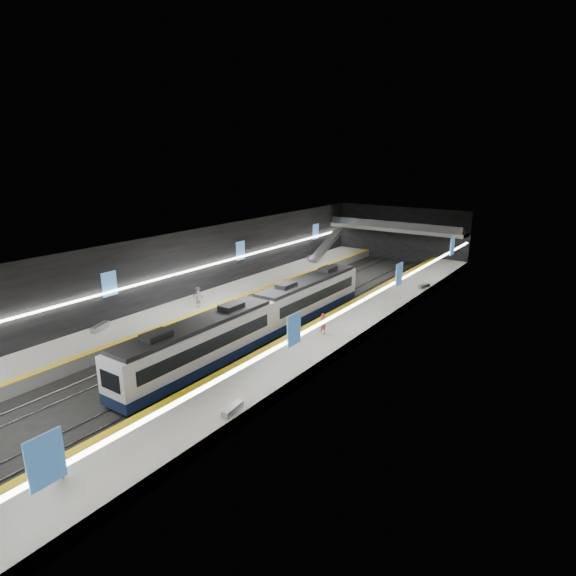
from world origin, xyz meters
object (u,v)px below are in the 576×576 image
Objects in this scene: bench_left_far at (313,257)px; train at (261,317)px; escalator at (326,245)px; bench_right_far at (424,286)px; bench_right_near at (233,409)px; bench_left_near at (100,327)px; passenger_left_b at (198,295)px; passenger_right_a at (323,324)px; passenger_left_a at (199,299)px; passenger_right_b at (56,462)px.

train is at bearing -65.69° from bench_left_far.
train is at bearing -70.39° from escalator.
bench_left_far reaches higher than bench_right_far.
bench_left_near is at bearing 161.36° from bench_right_near.
bench_left_far is 1.24× the size of bench_right_far.
passenger_left_b reaches higher than bench_right_far.
bench_right_far is 0.94× the size of passenger_right_a.
escalator reaches higher than bench_right_near.
bench_right_far is (18.40, 28.85, -0.05)m from bench_left_near.
bench_left_near is 1.17× the size of passenger_left_a.
bench_right_near reaches higher than bench_right_far.
bench_right_far is 0.94× the size of passenger_right_b.
bench_right_near is 0.98× the size of passenger_right_a.
bench_right_far is at bearing 150.11° from passenger_left_a.
escalator is at bearing 109.61° from train.
bench_right_near is 1.04× the size of bench_right_far.
passenger_right_a is at bearing 91.64° from bench_right_near.
bench_left_near reaches higher than bench_right_near.
bench_right_far is at bearing 83.04° from bench_right_near.
bench_left_near is at bearing -6.51° from passenger_left_a.
bench_left_far is at bearing 73.08° from passenger_right_b.
bench_left_far is 1.18× the size of passenger_left_a.
passenger_left_b is (-16.87, 14.06, 0.64)m from bench_right_near.
passenger_left_b is (-14.06, 23.26, -0.03)m from passenger_right_b.
bench_left_far is 1.17× the size of passenger_right_a.
train is 17.25× the size of passenger_left_a.
bench_left_far is 19.36m from bench_right_far.
escalator reaches higher than bench_left_far.
train is at bearing 146.99° from passenger_left_b.
bench_right_near is 14.20m from passenger_right_a.
passenger_right_b is (4.18, -20.97, -0.32)m from train.
passenger_left_a reaches higher than bench_right_far.
passenger_right_b reaches higher than passenger_left_a.
passenger_right_b is (14.18, -49.03, -1.02)m from escalator.
bench_left_near is at bearing -145.10° from train.
bench_right_near is (18.45, -38.52, -0.04)m from bench_left_far.
bench_left_far is 24.52m from passenger_left_b.
train is 17.07× the size of passenger_right_b.
passenger_left_b reaches higher than bench_right_near.
bench_left_far is 1.21× the size of passenger_left_b.
escalator reaches higher than passenger_left_b.
train is 29.12m from bench_left_far.
passenger_right_b is at bearing -161.83° from passenger_right_a.
bench_left_far is at bearing 53.58° from passenger_right_a.
bench_right_far is at bearing 51.09° from passenger_right_b.
bench_left_near is 1.20× the size of passenger_left_b.
passenger_left_a is at bearing -87.46° from escalator.
train is 3.76× the size of escalator.
escalator is at bearing -109.63° from passenger_left_b.
bench_left_near is at bearing 105.09° from passenger_right_b.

